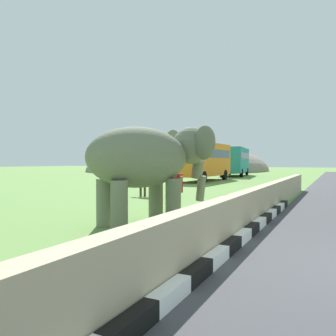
% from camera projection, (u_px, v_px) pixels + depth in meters
% --- Properties ---
extents(striped_curb, '(16.20, 0.20, 0.24)m').
position_uv_depth(striped_curb, '(224.00, 252.00, 6.17)').
color(striped_curb, white).
rests_on(striped_curb, ground_plane).
extents(barrier_parapet, '(28.00, 0.36, 1.00)m').
position_uv_depth(barrier_parapet, '(241.00, 213.00, 8.40)').
color(barrier_parapet, tan).
rests_on(barrier_parapet, ground_plane).
extents(elephant, '(3.98, 3.38, 2.87)m').
position_uv_depth(elephant, '(150.00, 159.00, 9.55)').
color(elephant, '#666D58').
rests_on(elephant, ground_plane).
extents(person_handler, '(0.47, 0.61, 1.66)m').
position_uv_depth(person_handler, '(176.00, 189.00, 10.53)').
color(person_handler, navy).
rests_on(person_handler, ground_plane).
extents(bus_orange, '(8.99, 2.68, 3.50)m').
position_uv_depth(bus_orange, '(203.00, 159.00, 31.16)').
color(bus_orange, orange).
rests_on(bus_orange, ground_plane).
extents(bus_teal, '(9.75, 3.74, 3.50)m').
position_uv_depth(bus_teal, '(235.00, 159.00, 41.96)').
color(bus_teal, teal).
rests_on(bus_teal, ground_plane).
extents(cow_near, '(0.75, 1.91, 1.23)m').
position_uv_depth(cow_near, '(149.00, 180.00, 17.13)').
color(cow_near, '#473323').
rests_on(cow_near, ground_plane).
extents(hill_east, '(42.10, 33.68, 10.96)m').
position_uv_depth(hill_east, '(181.00, 171.00, 67.35)').
color(hill_east, slate).
rests_on(hill_east, ground_plane).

